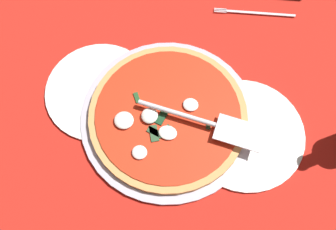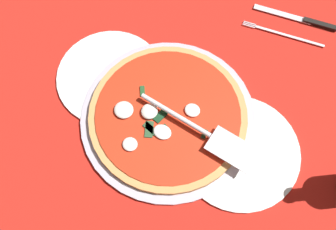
# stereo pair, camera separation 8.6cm
# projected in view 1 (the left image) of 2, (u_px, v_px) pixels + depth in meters

# --- Properties ---
(ground_plane) EXTENTS (1.10, 1.10, 0.01)m
(ground_plane) POSITION_uv_depth(u_px,v_px,m) (177.00, 119.00, 0.89)
(ground_plane) COLOR red
(checker_pattern) EXTENTS (1.10, 1.10, 0.00)m
(checker_pattern) POSITION_uv_depth(u_px,v_px,m) (177.00, 118.00, 0.89)
(checker_pattern) COLOR silver
(checker_pattern) RESTS_ON ground_plane
(pizza_pan) EXTENTS (0.37, 0.37, 0.01)m
(pizza_pan) POSITION_uv_depth(u_px,v_px,m) (168.00, 118.00, 0.88)
(pizza_pan) COLOR #B4B0C0
(pizza_pan) RESTS_ON ground_plane
(dinner_plate_left) EXTENTS (0.25, 0.25, 0.01)m
(dinner_plate_left) POSITION_uv_depth(u_px,v_px,m) (245.00, 133.00, 0.87)
(dinner_plate_left) COLOR white
(dinner_plate_left) RESTS_ON ground_plane
(dinner_plate_right) EXTENTS (0.24, 0.24, 0.01)m
(dinner_plate_right) POSITION_uv_depth(u_px,v_px,m) (100.00, 91.00, 0.91)
(dinner_plate_right) COLOR white
(dinner_plate_right) RESTS_ON ground_plane
(pizza) EXTENTS (0.34, 0.34, 0.03)m
(pizza) POSITION_uv_depth(u_px,v_px,m) (167.00, 116.00, 0.87)
(pizza) COLOR tan
(pizza) RESTS_ON pizza_pan
(pizza_server) EXTENTS (0.26, 0.06, 0.01)m
(pizza_server) POSITION_uv_depth(u_px,v_px,m) (208.00, 123.00, 0.83)
(pizza_server) COLOR silver
(pizza_server) RESTS_ON pizza
(place_setting_near) EXTENTS (0.20, 0.15, 0.01)m
(place_setting_near) POSITION_uv_depth(u_px,v_px,m) (261.00, 4.00, 1.00)
(place_setting_near) COLOR silver
(place_setting_near) RESTS_ON ground_plane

